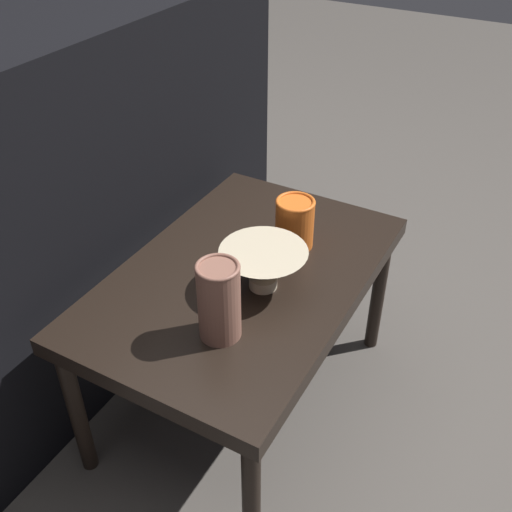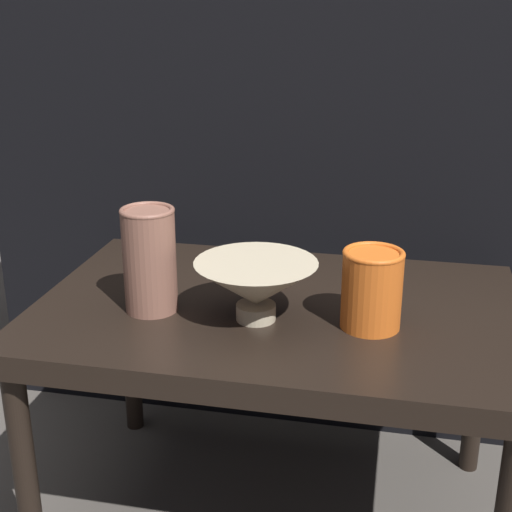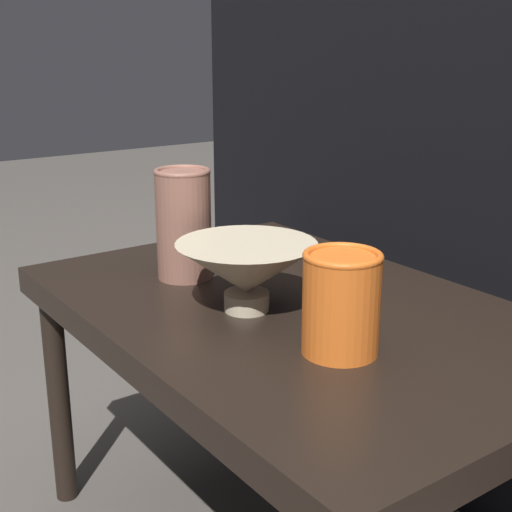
# 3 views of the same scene
# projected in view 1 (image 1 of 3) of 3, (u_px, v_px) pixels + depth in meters

# --- Properties ---
(ground_plane) EXTENTS (8.00, 8.00, 0.00)m
(ground_plane) POSITION_uv_depth(u_px,v_px,m) (245.00, 397.00, 1.57)
(ground_plane) COLOR #4C4742
(table) EXTENTS (0.77, 0.51, 0.42)m
(table) POSITION_uv_depth(u_px,v_px,m) (243.00, 287.00, 1.35)
(table) COLOR black
(table) RESTS_ON ground_plane
(couch_backdrop) EXTENTS (1.36, 0.50, 0.89)m
(couch_backdrop) POSITION_uv_depth(u_px,v_px,m) (55.00, 198.00, 1.52)
(couch_backdrop) COLOR black
(couch_backdrop) RESTS_ON ground_plane
(bowl) EXTENTS (0.19, 0.19, 0.09)m
(bowl) POSITION_uv_depth(u_px,v_px,m) (263.00, 265.00, 1.25)
(bowl) COLOR #C1B293
(bowl) RESTS_ON table
(vase_textured_left) EXTENTS (0.08, 0.08, 0.17)m
(vase_textured_left) POSITION_uv_depth(u_px,v_px,m) (219.00, 300.00, 1.12)
(vase_textured_left) COLOR brown
(vase_textured_left) RESTS_ON table
(vase_colorful_right) EXTENTS (0.09, 0.09, 0.12)m
(vase_colorful_right) POSITION_uv_depth(u_px,v_px,m) (295.00, 222.00, 1.37)
(vase_colorful_right) COLOR orange
(vase_colorful_right) RESTS_ON table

